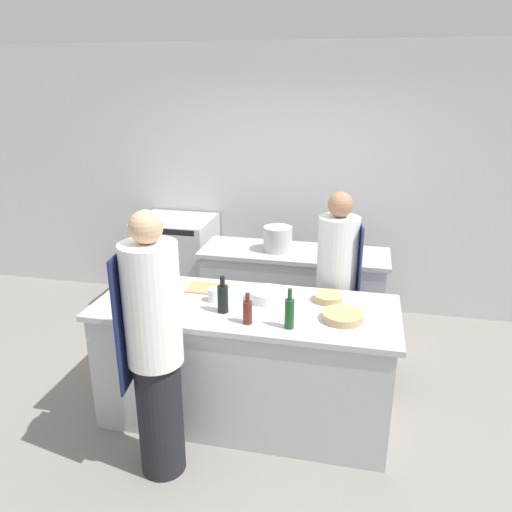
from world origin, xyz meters
TOP-DOWN VIEW (x-y plane):
  - ground_plane at (0.00, 0.00)m, footprint 16.00×16.00m
  - wall_back at (0.00, 2.13)m, footprint 8.00×0.06m
  - prep_counter at (0.00, 0.00)m, footprint 2.16×0.85m
  - pass_counter at (0.17, 1.25)m, footprint 1.75×0.60m
  - oven_range at (-1.20, 1.73)m, footprint 0.79×0.70m
  - chef_at_prep_near at (-0.40, -0.67)m, footprint 0.37×0.35m
  - chef_at_stove at (0.60, 0.65)m, footprint 0.35×0.34m
  - bottle_olive_oil at (-0.86, 0.15)m, footprint 0.06×0.06m
  - bottle_vinegar at (-0.81, 0.21)m, footprint 0.08×0.08m
  - bottle_wine at (-0.60, -0.13)m, footprint 0.07×0.07m
  - bottle_cooking_oil at (0.08, -0.26)m, footprint 0.06×0.06m
  - bottle_sauce at (0.36, -0.27)m, footprint 0.06×0.06m
  - bottle_water at (-0.12, -0.13)m, footprint 0.08×0.08m
  - bowl_mixing_large at (0.57, 0.21)m, footprint 0.21×0.21m
  - bowl_prep_small at (0.69, -0.08)m, footprint 0.27×0.27m
  - bowl_ceramic_blue at (0.13, 0.12)m, footprint 0.26×0.26m
  - cup at (-0.24, 0.02)m, footprint 0.09×0.09m
  - cutting_board at (-0.35, 0.22)m, footprint 0.31×0.21m
  - stockpot at (0.01, 1.22)m, footprint 0.27×0.27m

SIDE VIEW (x-z plane):
  - ground_plane at x=0.00m, z-range 0.00..0.00m
  - pass_counter at x=0.17m, z-range 0.00..0.92m
  - prep_counter at x=0.00m, z-range 0.00..0.92m
  - oven_range at x=-1.20m, z-range 0.00..1.02m
  - chef_at_stove at x=0.60m, z-range 0.01..1.64m
  - chef_at_prep_near at x=-0.40m, z-range 0.01..1.77m
  - cutting_board at x=-0.35m, z-range 0.92..0.93m
  - bowl_mixing_large at x=0.57m, z-range 0.92..0.97m
  - bowl_prep_small at x=0.69m, z-range 0.92..0.97m
  - bowl_ceramic_blue at x=0.13m, z-range 0.92..1.00m
  - cup at x=-0.24m, z-range 0.92..1.01m
  - bottle_cooking_oil at x=0.08m, z-range 0.90..1.11m
  - bottle_vinegar at x=-0.81m, z-range 0.89..1.15m
  - bottle_water at x=-0.12m, z-range 0.89..1.16m
  - bottle_sauce at x=0.36m, z-range 0.89..1.16m
  - stockpot at x=0.01m, z-range 0.92..1.15m
  - bottle_wine at x=-0.60m, z-range 0.89..1.19m
  - bottle_olive_oil at x=-0.86m, z-range 0.89..1.21m
  - wall_back at x=0.00m, z-range 0.00..2.80m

